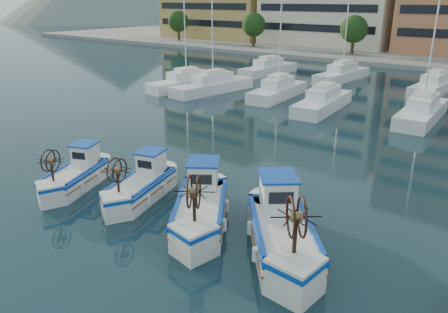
# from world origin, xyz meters

# --- Properties ---
(ground) EXTENTS (300.00, 300.00, 0.00)m
(ground) POSITION_xyz_m (0.00, 0.00, 0.00)
(ground) COLOR #18313F
(ground) RESTS_ON ground
(hill_west) EXTENTS (180.00, 180.00, 60.00)m
(hill_west) POSITION_xyz_m (-140.00, 110.00, 0.00)
(hill_west) COLOR slate
(hill_west) RESTS_ON ground
(yacht_marina) EXTENTS (37.08, 23.32, 11.50)m
(yacht_marina) POSITION_xyz_m (-3.52, 28.01, 0.53)
(yacht_marina) COLOR white
(yacht_marina) RESTS_ON ground
(fishing_boat_a) EXTENTS (2.88, 4.02, 2.42)m
(fishing_boat_a) POSITION_xyz_m (-4.86, -0.09, 0.67)
(fishing_boat_a) COLOR white
(fishing_boat_a) RESTS_ON ground
(fishing_boat_b) EXTENTS (2.66, 4.12, 2.49)m
(fishing_boat_b) POSITION_xyz_m (-1.46, 1.01, 0.69)
(fishing_boat_b) COLOR white
(fishing_boat_b) RESTS_ON ground
(fishing_boat_c) EXTENTS (4.10, 4.71, 2.90)m
(fishing_boat_c) POSITION_xyz_m (2.20, 0.89, 0.80)
(fishing_boat_c) COLOR white
(fishing_boat_c) RESTS_ON ground
(fishing_boat_d) EXTENTS (4.65, 4.93, 3.11)m
(fishing_boat_d) POSITION_xyz_m (5.77, 1.17, 0.86)
(fishing_boat_d) COLOR white
(fishing_boat_d) RESTS_ON ground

